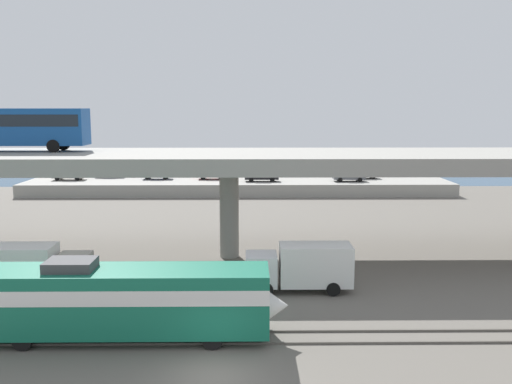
{
  "coord_description": "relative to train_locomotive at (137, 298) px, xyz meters",
  "views": [
    {
      "loc": [
        1.59,
        -23.15,
        11.71
      ],
      "look_at": [
        2.15,
        23.38,
        4.68
      ],
      "focal_mm": 39.1,
      "sensor_mm": 36.0,
      "label": 1
    }
  ],
  "objects": [
    {
      "name": "parked_car_1",
      "position": [
        -19.56,
        50.72,
        0.29
      ],
      "size": [
        4.46,
        1.95,
        1.5
      ],
      "rotation": [
        0.0,
        0.0,
        3.14
      ],
      "color": "#9E998C",
      "rests_on": "pier_parking_lot"
    },
    {
      "name": "parked_car_5",
      "position": [
        -14.62,
        53.79,
        0.28
      ],
      "size": [
        4.06,
        1.94,
        1.5
      ],
      "color": "navy",
      "rests_on": "pier_parking_lot"
    },
    {
      "name": "train_locomotive",
      "position": [
        0.0,
        0.0,
        0.0
      ],
      "size": [
        15.84,
        3.04,
        4.18
      ],
      "color": "#14664C",
      "rests_on": "ground_plane"
    },
    {
      "name": "ground_plane",
      "position": [
        4.11,
        -4.0,
        -2.19
      ],
      "size": [
        260.0,
        260.0,
        0.0
      ],
      "primitive_type": "plane",
      "color": "#605B54"
    },
    {
      "name": "rail_strip_near",
      "position": [
        4.11,
        -0.76,
        -2.13
      ],
      "size": [
        110.0,
        0.12,
        0.12
      ],
      "primitive_type": "cube",
      "color": "#59544C",
      "rests_on": "ground_plane"
    },
    {
      "name": "parked_car_3",
      "position": [
        19.47,
        48.76,
        0.29
      ],
      "size": [
        4.37,
        1.99,
        1.5
      ],
      "rotation": [
        0.0,
        0.0,
        3.14
      ],
      "color": "#515459",
      "rests_on": "pier_parking_lot"
    },
    {
      "name": "pier_parking_lot",
      "position": [
        4.11,
        51.0,
        -1.34
      ],
      "size": [
        58.65,
        11.66,
        1.71
      ],
      "primitive_type": "cube",
      "color": "gray",
      "rests_on": "ground_plane"
    },
    {
      "name": "parked_car_6",
      "position": [
        -7.42,
        51.51,
        0.28
      ],
      "size": [
        4.05,
        1.84,
        1.5
      ],
      "color": "navy",
      "rests_on": "pier_parking_lot"
    },
    {
      "name": "transit_bus_on_overpass",
      "position": [
        -13.31,
        17.67,
        8.14
      ],
      "size": [
        12.0,
        2.68,
        3.4
      ],
      "rotation": [
        0.0,
        0.0,
        3.14
      ],
      "color": "#14478C",
      "rests_on": "highway_overpass"
    },
    {
      "name": "highway_overpass",
      "position": [
        4.11,
        16.0,
        5.31
      ],
      "size": [
        96.0,
        11.1,
        8.27
      ],
      "color": "gray",
      "rests_on": "ground_plane"
    },
    {
      "name": "service_truck_west",
      "position": [
        9.08,
        7.54,
        -0.56
      ],
      "size": [
        6.8,
        2.46,
        3.04
      ],
      "rotation": [
        0.0,
        0.0,
        3.14
      ],
      "color": "silver",
      "rests_on": "ground_plane"
    },
    {
      "name": "service_truck_east",
      "position": [
        -8.18,
        7.54,
        -0.56
      ],
      "size": [
        6.8,
        2.46,
        3.04
      ],
      "color": "#9E998C",
      "rests_on": "ground_plane"
    },
    {
      "name": "parked_car_4",
      "position": [
        0.4,
        51.45,
        0.29
      ],
      "size": [
        4.02,
        2.0,
        1.5
      ],
      "color": "maroon",
      "rests_on": "pier_parking_lot"
    },
    {
      "name": "harbor_water",
      "position": [
        4.11,
        74.0,
        -2.19
      ],
      "size": [
        140.0,
        36.0,
        0.01
      ],
      "primitive_type": "cube",
      "color": "navy",
      "rests_on": "ground_plane"
    },
    {
      "name": "parked_car_0",
      "position": [
        7.34,
        48.84,
        0.29
      ],
      "size": [
        4.63,
        1.83,
        1.5
      ],
      "color": "black",
      "rests_on": "pier_parking_lot"
    },
    {
      "name": "rail_strip_far",
      "position": [
        4.11,
        0.76,
        -2.13
      ],
      "size": [
        110.0,
        0.12,
        0.12
      ],
      "primitive_type": "cube",
      "color": "#59544C",
      "rests_on": "ground_plane"
    },
    {
      "name": "parked_car_2",
      "position": [
        21.94,
        51.97,
        0.29
      ],
      "size": [
        4.51,
        1.84,
        1.5
      ],
      "rotation": [
        0.0,
        0.0,
        3.14
      ],
      "color": "black",
      "rests_on": "pier_parking_lot"
    }
  ]
}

